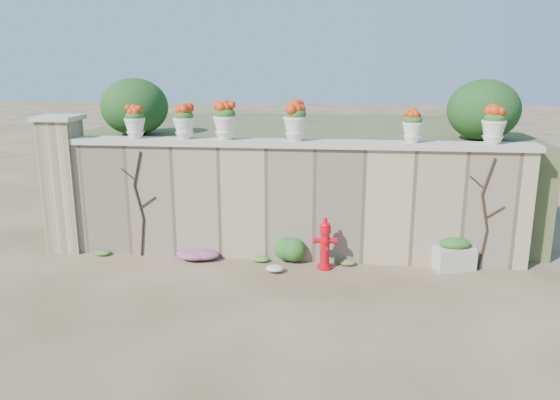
# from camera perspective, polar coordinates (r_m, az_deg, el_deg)

# --- Properties ---
(ground) EXTENTS (80.00, 80.00, 0.00)m
(ground) POSITION_cam_1_polar(r_m,az_deg,el_deg) (8.17, -0.04, -10.31)
(ground) COLOR #4B3B25
(ground) RESTS_ON ground
(stone_wall) EXTENTS (8.00, 0.40, 2.00)m
(stone_wall) POSITION_cam_1_polar(r_m,az_deg,el_deg) (9.53, 1.19, -0.34)
(stone_wall) COLOR tan
(stone_wall) RESTS_ON ground
(wall_cap) EXTENTS (8.10, 0.52, 0.10)m
(wall_cap) POSITION_cam_1_polar(r_m,az_deg,el_deg) (9.32, 1.23, 5.92)
(wall_cap) COLOR #B7AE9A
(wall_cap) RESTS_ON stone_wall
(gate_pillar) EXTENTS (0.72, 0.72, 2.48)m
(gate_pillar) POSITION_cam_1_polar(r_m,az_deg,el_deg) (10.67, -21.58, 1.65)
(gate_pillar) COLOR tan
(gate_pillar) RESTS_ON ground
(raised_fill) EXTENTS (9.00, 6.00, 2.00)m
(raised_fill) POSITION_cam_1_polar(r_m,az_deg,el_deg) (12.64, 2.54, 3.26)
(raised_fill) COLOR #384C23
(raised_fill) RESTS_ON ground
(back_shrub_left) EXTENTS (1.30, 1.30, 1.10)m
(back_shrub_left) POSITION_cam_1_polar(r_m,az_deg,el_deg) (11.18, -14.95, 9.40)
(back_shrub_left) COLOR #143814
(back_shrub_left) RESTS_ON raised_fill
(back_shrub_right) EXTENTS (1.30, 1.30, 1.10)m
(back_shrub_right) POSITION_cam_1_polar(r_m,az_deg,el_deg) (10.73, 20.49, 8.81)
(back_shrub_right) COLOR #143814
(back_shrub_right) RESTS_ON raised_fill
(vine_left) EXTENTS (0.60, 0.04, 1.91)m
(vine_left) POSITION_cam_1_polar(r_m,az_deg,el_deg) (9.93, -14.48, -0.26)
(vine_left) COLOR black
(vine_left) RESTS_ON ground
(vine_right) EXTENTS (0.60, 0.04, 1.91)m
(vine_right) POSITION_cam_1_polar(r_m,az_deg,el_deg) (9.58, 20.66, -1.24)
(vine_right) COLOR black
(vine_right) RESTS_ON ground
(fire_hydrant) EXTENTS (0.39, 0.27, 0.89)m
(fire_hydrant) POSITION_cam_1_polar(r_m,az_deg,el_deg) (9.18, 4.73, -4.54)
(fire_hydrant) COLOR red
(fire_hydrant) RESTS_ON ground
(planter_box) EXTENTS (0.73, 0.55, 0.54)m
(planter_box) POSITION_cam_1_polar(r_m,az_deg,el_deg) (9.67, 17.72, -5.45)
(planter_box) COLOR #B7AE9A
(planter_box) RESTS_ON ground
(green_shrub) EXTENTS (0.55, 0.50, 0.52)m
(green_shrub) POSITION_cam_1_polar(r_m,az_deg,el_deg) (9.50, 1.29, -5.04)
(green_shrub) COLOR #1E5119
(green_shrub) RESTS_ON ground
(magenta_clump) EXTENTS (0.85, 0.57, 0.23)m
(magenta_clump) POSITION_cam_1_polar(r_m,az_deg,el_deg) (9.81, -9.01, -5.51)
(magenta_clump) COLOR #B624A3
(magenta_clump) RESTS_ON ground
(white_flowers) EXTENTS (0.44, 0.35, 0.16)m
(white_flowers) POSITION_cam_1_polar(r_m,az_deg,el_deg) (9.13, -0.69, -7.07)
(white_flowers) COLOR white
(white_flowers) RESTS_ON ground
(urn_pot_0) EXTENTS (0.36, 0.36, 0.56)m
(urn_pot_0) POSITION_cam_1_polar(r_m,az_deg,el_deg) (9.92, -14.93, 7.86)
(urn_pot_0) COLOR beige
(urn_pot_0) RESTS_ON wall_cap
(urn_pot_1) EXTENTS (0.38, 0.38, 0.59)m
(urn_pot_1) POSITION_cam_1_polar(r_m,az_deg,el_deg) (9.63, -9.99, 8.02)
(urn_pot_1) COLOR beige
(urn_pot_1) RESTS_ON wall_cap
(urn_pot_2) EXTENTS (0.41, 0.41, 0.65)m
(urn_pot_2) POSITION_cam_1_polar(r_m,az_deg,el_deg) (9.45, -5.75, 8.23)
(urn_pot_2) COLOR beige
(urn_pot_2) RESTS_ON wall_cap
(urn_pot_3) EXTENTS (0.42, 0.42, 0.66)m
(urn_pot_3) POSITION_cam_1_polar(r_m,az_deg,el_deg) (9.27, 1.63, 8.21)
(urn_pot_3) COLOR beige
(urn_pot_3) RESTS_ON wall_cap
(urn_pot_4) EXTENTS (0.34, 0.34, 0.54)m
(urn_pot_4) POSITION_cam_1_polar(r_m,az_deg,el_deg) (9.32, 13.70, 7.49)
(urn_pot_4) COLOR beige
(urn_pot_4) RESTS_ON wall_cap
(urn_pot_5) EXTENTS (0.39, 0.39, 0.61)m
(urn_pot_5) POSITION_cam_1_polar(r_m,az_deg,el_deg) (9.56, 21.44, 7.29)
(urn_pot_5) COLOR beige
(urn_pot_5) RESTS_ON wall_cap
(terracotta_pot) EXTENTS (0.22, 0.22, 0.26)m
(terracotta_pot) POSITION_cam_1_polar(r_m,az_deg,el_deg) (9.59, 21.65, 6.20)
(terracotta_pot) COLOR #B06135
(terracotta_pot) RESTS_ON wall_cap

